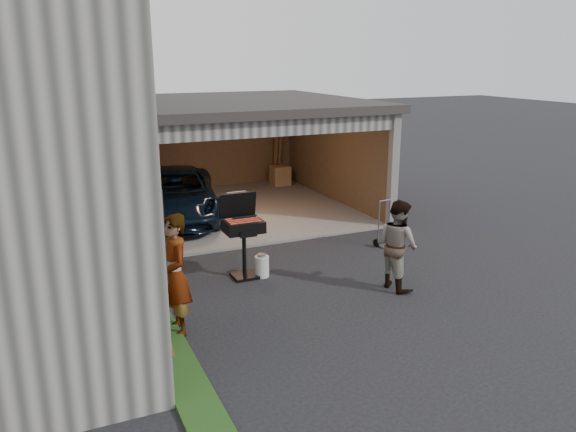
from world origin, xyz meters
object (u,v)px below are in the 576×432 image
object	(u,v)px
plywood_panel	(161,323)
propane_tank	(262,266)
hand_truck	(385,237)
bbq_grill	(243,229)
minivan	(175,197)
man	(398,245)
woman	(175,275)

from	to	relation	value
plywood_panel	propane_tank	bearing A→B (deg)	40.84
hand_truck	plywood_panel	bearing A→B (deg)	-161.49
bbq_grill	hand_truck	distance (m)	3.47
plywood_panel	hand_truck	xyz separation A→B (m)	(5.32, 2.50, -0.22)
minivan	propane_tank	distance (m)	4.40
minivan	plywood_panel	size ratio (longest dim) A/B	5.20
minivan	man	world-z (taller)	man
minivan	woman	distance (m)	6.04
bbq_grill	plywood_panel	size ratio (longest dim) A/B	1.85
hand_truck	minivan	bearing A→B (deg)	127.16
bbq_grill	propane_tank	size ratio (longest dim) A/B	3.92
woman	plywood_panel	bearing A→B (deg)	-41.10
minivan	propane_tank	xyz separation A→B (m)	(0.59, -4.34, -0.41)
man	plywood_panel	bearing A→B (deg)	91.95
minivan	hand_truck	size ratio (longest dim) A/B	4.23
hand_truck	woman	bearing A→B (deg)	-164.10
minivan	plywood_panel	distance (m)	6.52
man	propane_tank	bearing A→B (deg)	48.98
woman	man	xyz separation A→B (m)	(3.93, 0.09, -0.11)
minivan	hand_truck	world-z (taller)	minivan
woman	bbq_grill	world-z (taller)	woman
minivan	man	distance (m)	6.33
woman	propane_tank	bearing A→B (deg)	124.00
bbq_grill	propane_tank	xyz separation A→B (m)	(0.31, -0.13, -0.73)
minivan	plywood_panel	world-z (taller)	minivan
man	bbq_grill	size ratio (longest dim) A/B	1.03
woman	hand_truck	distance (m)	5.47
woman	hand_truck	size ratio (longest dim) A/B	1.77
man	hand_truck	distance (m)	2.34
minivan	man	size ratio (longest dim) A/B	2.73
bbq_grill	propane_tank	bearing A→B (deg)	-23.61
minivan	woman	world-z (taller)	woman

